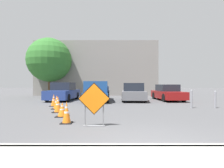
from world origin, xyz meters
name	(u,v)px	position (x,y,z in m)	size (l,w,h in m)	color
ground_plane	(123,102)	(0.00, 10.00, 0.00)	(96.00, 96.00, 0.00)	#4C4C4F
curb_lip	(152,148)	(0.00, 0.00, 0.07)	(26.28, 0.20, 0.14)	#ADAAA3
road_closed_sign	(94,102)	(-1.44, 2.17, 0.80)	(1.08, 0.20, 1.47)	black
traffic_cone_nearest	(67,113)	(-2.48, 2.63, 0.39)	(0.40, 0.40, 0.79)	black
traffic_cone_second	(63,110)	(-3.01, 3.92, 0.30)	(0.53, 0.53, 0.63)	black
traffic_cone_third	(58,105)	(-3.55, 5.08, 0.39)	(0.50, 0.50, 0.80)	black
traffic_cone_fourth	(57,102)	(-3.98, 6.27, 0.39)	(0.53, 0.53, 0.79)	black
traffic_cone_fifth	(54,100)	(-4.56, 7.47, 0.38)	(0.47, 0.47, 0.78)	black
parked_car_nearest	(64,92)	(-5.10, 11.62, 0.71)	(2.13, 4.50, 1.56)	navy
pickup_truck	(97,92)	(-2.07, 10.75, 0.74)	(2.00, 5.13, 1.63)	navy
parked_car_second	(134,93)	(0.97, 11.13, 0.69)	(2.12, 4.13, 1.50)	slate
parked_car_third	(168,93)	(4.00, 11.51, 0.64)	(1.99, 4.35, 1.38)	maroon
bollard_nearest	(192,98)	(3.84, 6.60, 0.57)	(0.12, 0.12, 1.08)	gray
bollard_second	(216,99)	(5.25, 6.60, 0.54)	(0.12, 0.12, 1.02)	gray
building_facade_backdrop	(98,70)	(-2.82, 20.05, 3.38)	(15.29, 5.00, 6.76)	gray
street_tree_behind_lot	(50,60)	(-8.06, 16.46, 4.18)	(5.04, 5.04, 6.71)	#513823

